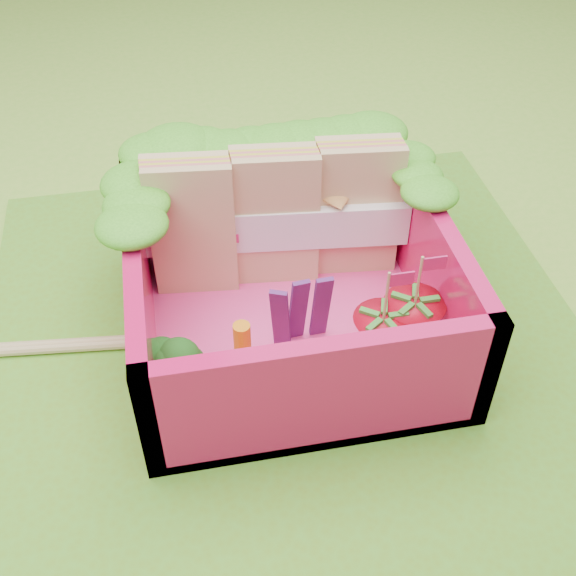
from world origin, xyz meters
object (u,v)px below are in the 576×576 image
(broccoli, at_px, (176,366))
(strawberry_right, at_px, (412,324))
(sandwich_stack, at_px, (277,217))
(bento_box, at_px, (290,283))
(strawberry_left, at_px, (381,339))
(chopsticks, at_px, (73,345))

(broccoli, bearing_deg, strawberry_right, 5.16)
(sandwich_stack, distance_m, broccoli, 0.85)
(bento_box, bearing_deg, strawberry_left, -42.52)
(bento_box, xyz_separation_m, strawberry_right, (0.46, -0.24, -0.09))
(sandwich_stack, bearing_deg, bento_box, -90.83)
(sandwich_stack, distance_m, chopsticks, 1.04)
(strawberry_left, bearing_deg, strawberry_right, 19.63)
(sandwich_stack, relative_size, strawberry_left, 2.46)
(strawberry_right, bearing_deg, chopsticks, 167.88)
(strawberry_left, bearing_deg, chopsticks, 164.32)
(bento_box, relative_size, broccoli, 4.17)
(broccoli, distance_m, chopsticks, 0.62)
(strawberry_left, height_order, strawberry_right, strawberry_right)
(broccoli, xyz_separation_m, chopsticks, (-0.43, 0.39, -0.20))
(strawberry_right, xyz_separation_m, chopsticks, (-1.40, 0.30, -0.16))
(bento_box, bearing_deg, strawberry_right, -27.40)
(broccoli, xyz_separation_m, strawberry_right, (0.97, 0.09, -0.04))
(sandwich_stack, xyz_separation_m, chopsticks, (-0.94, -0.28, -0.35))
(bento_box, distance_m, chopsticks, 0.97)
(sandwich_stack, bearing_deg, strawberry_right, -51.66)
(strawberry_left, bearing_deg, broccoli, -177.52)
(bento_box, xyz_separation_m, sandwich_stack, (0.00, 0.34, 0.09))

